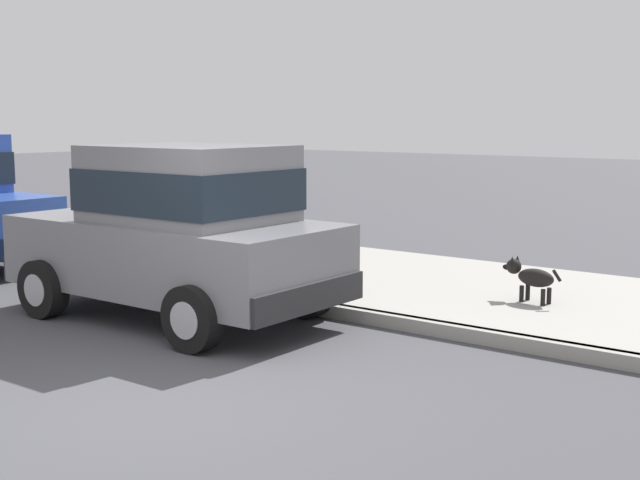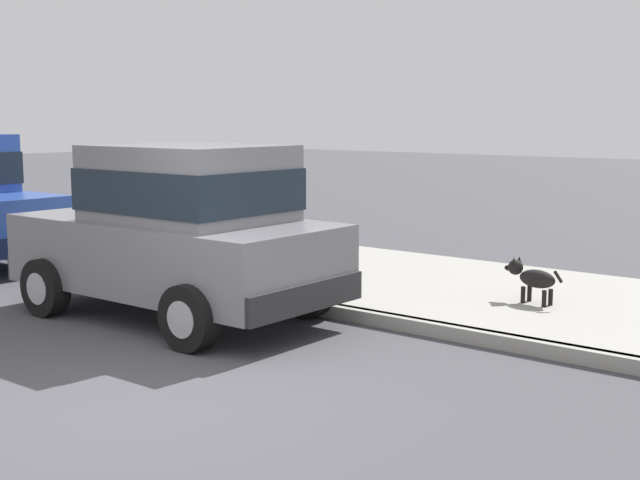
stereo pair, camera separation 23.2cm
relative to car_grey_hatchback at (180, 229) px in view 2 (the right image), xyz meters
name	(u,v)px [view 2 (the right image)]	position (x,y,z in m)	size (l,w,h in m)	color
ground_plane	(130,402)	(-2.13, -1.77, -0.98)	(80.00, 80.00, 0.00)	#424247
curb	(371,318)	(1.07, -1.77, -0.91)	(0.16, 64.00, 0.14)	gray
sidewalk	(457,291)	(2.87, -1.77, -0.91)	(3.60, 64.00, 0.14)	#99968E
car_grey_hatchback	(180,229)	(0.00, 0.00, 0.00)	(1.98, 3.82, 1.88)	slate
dog_black	(532,277)	(2.50, -2.91, -0.55)	(0.27, 0.75, 0.49)	black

